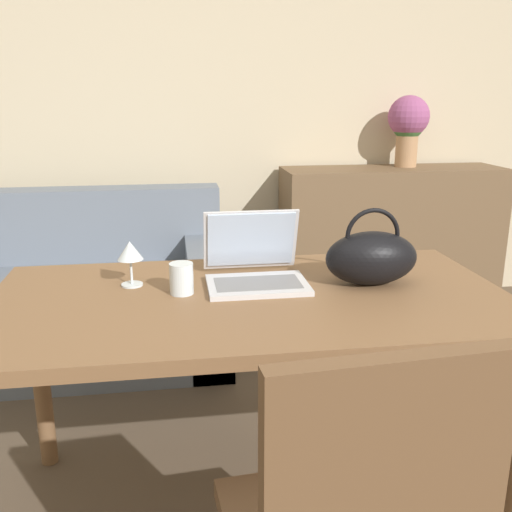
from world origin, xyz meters
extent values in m
cube|color=beige|center=(0.00, 2.66, 1.35)|extent=(10.00, 0.06, 2.70)
cube|color=brown|center=(-0.13, 0.68, 0.72)|extent=(1.54, 0.81, 0.04)
cylinder|color=brown|center=(-0.84, 1.03, 0.35)|extent=(0.06, 0.06, 0.70)
cylinder|color=brown|center=(0.58, 1.03, 0.35)|extent=(0.06, 0.06, 0.70)
cube|color=brown|center=(-0.03, -0.16, 0.70)|extent=(0.42, 0.07, 0.49)
cube|color=slate|center=(-0.94, 1.96, 0.21)|extent=(1.70, 0.91, 0.42)
cube|color=slate|center=(-0.94, 2.32, 0.62)|extent=(1.70, 0.20, 0.40)
cube|color=slate|center=(-0.19, 1.96, 0.28)|extent=(0.20, 0.91, 0.56)
cube|color=brown|center=(0.99, 2.39, 0.44)|extent=(1.35, 0.40, 0.89)
cube|color=silver|center=(-0.10, 0.75, 0.75)|extent=(0.31, 0.21, 0.02)
cube|color=gray|center=(-0.10, 0.74, 0.76)|extent=(0.26, 0.14, 0.00)
cube|color=silver|center=(-0.10, 0.90, 0.86)|extent=(0.31, 0.07, 0.21)
cube|color=silver|center=(-0.10, 0.89, 0.86)|extent=(0.28, 0.07, 0.19)
cylinder|color=silver|center=(-0.33, 0.73, 0.79)|extent=(0.07, 0.07, 0.09)
cylinder|color=silver|center=(-0.49, 0.82, 0.75)|extent=(0.07, 0.07, 0.01)
cylinder|color=silver|center=(-0.49, 0.82, 0.79)|extent=(0.01, 0.01, 0.08)
cone|color=silver|center=(-0.49, 0.82, 0.86)|extent=(0.08, 0.08, 0.06)
ellipsoid|color=black|center=(0.25, 0.73, 0.83)|extent=(0.29, 0.16, 0.17)
torus|color=black|center=(0.25, 0.73, 0.90)|extent=(0.17, 0.01, 0.17)
cylinder|color=tan|center=(1.08, 2.45, 0.99)|extent=(0.13, 0.13, 0.21)
sphere|color=#3D6B38|center=(1.08, 2.45, 1.14)|extent=(0.19, 0.19, 0.19)
sphere|color=#994C7F|center=(1.08, 2.45, 1.19)|extent=(0.25, 0.25, 0.25)
camera|label=1|loc=(-0.35, -0.90, 1.32)|focal=40.00mm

